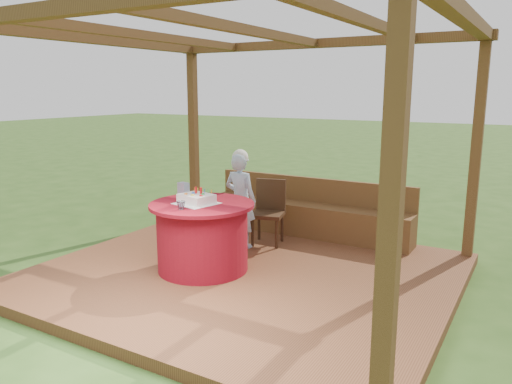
% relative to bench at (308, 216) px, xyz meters
% --- Properties ---
extents(ground, '(60.00, 60.00, 0.00)m').
position_rel_bench_xyz_m(ground, '(0.00, -1.72, -0.38)').
color(ground, '#2C4E1A').
rests_on(ground, ground).
extents(deck, '(4.50, 4.00, 0.12)m').
position_rel_bench_xyz_m(deck, '(0.00, -1.72, -0.32)').
color(deck, brown).
rests_on(deck, ground).
extents(pergola, '(4.50, 4.00, 2.72)m').
position_rel_bench_xyz_m(pergola, '(0.00, -1.72, 2.02)').
color(pergola, brown).
rests_on(pergola, deck).
extents(bench, '(3.00, 0.42, 0.80)m').
position_rel_bench_xyz_m(bench, '(0.00, 0.00, 0.00)').
color(bench, brown).
rests_on(bench, deck).
extents(table, '(1.19, 1.19, 0.79)m').
position_rel_bench_xyz_m(table, '(-0.44, -1.93, 0.13)').
color(table, maroon).
rests_on(table, deck).
extents(chair, '(0.50, 0.50, 0.86)m').
position_rel_bench_xyz_m(chair, '(-0.29, -0.63, 0.20)').
color(chair, '#3B2312').
rests_on(chair, deck).
extents(elderly_woman, '(0.47, 0.32, 1.29)m').
position_rel_bench_xyz_m(elderly_woman, '(-0.53, -0.96, 0.39)').
color(elderly_woman, '#8FB6D5').
rests_on(elderly_woman, deck).
extents(birthday_cake, '(0.49, 0.49, 0.18)m').
position_rel_bench_xyz_m(birthday_cake, '(-0.48, -1.98, 0.58)').
color(birthday_cake, white).
rests_on(birthday_cake, table).
extents(gift_bag, '(0.14, 0.11, 0.18)m').
position_rel_bench_xyz_m(gift_bag, '(-0.80, -1.81, 0.61)').
color(gift_bag, '#C07CA6').
rests_on(gift_bag, table).
extents(drinking_glass, '(0.12, 0.12, 0.09)m').
position_rel_bench_xyz_m(drinking_glass, '(-0.46, -2.28, 0.57)').
color(drinking_glass, silver).
rests_on(drinking_glass, table).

